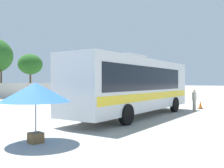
{
  "coord_description": "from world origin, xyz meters",
  "views": [
    {
      "loc": [
        -12.42,
        -9.7,
        2.1
      ],
      "look_at": [
        1.59,
        1.64,
        1.98
      ],
      "focal_mm": 41.34,
      "sensor_mm": 36.0,
      "label": 1
    }
  ],
  "objects_px": {
    "coach_bus_silver_yellow": "(134,84)",
    "utility_pole_near": "(1,69)",
    "vendor_umbrella_near_gate_blue": "(36,93)",
    "roadside_tree_right": "(30,64)",
    "attendant_by_bus_door": "(194,99)",
    "traffic_cone_on_apron": "(200,105)"
  },
  "relations": [
    {
      "from": "coach_bus_silver_yellow",
      "to": "attendant_by_bus_door",
      "type": "xyz_separation_m",
      "value": [
        5.51,
        -1.63,
        -1.09
      ]
    },
    {
      "from": "attendant_by_bus_door",
      "to": "traffic_cone_on_apron",
      "type": "distance_m",
      "value": 1.71
    },
    {
      "from": "roadside_tree_right",
      "to": "traffic_cone_on_apron",
      "type": "bearing_deg",
      "value": -99.86
    },
    {
      "from": "vendor_umbrella_near_gate_blue",
      "to": "traffic_cone_on_apron",
      "type": "bearing_deg",
      "value": -1.04
    },
    {
      "from": "coach_bus_silver_yellow",
      "to": "vendor_umbrella_near_gate_blue",
      "type": "height_order",
      "value": "coach_bus_silver_yellow"
    },
    {
      "from": "attendant_by_bus_door",
      "to": "vendor_umbrella_near_gate_blue",
      "type": "distance_m",
      "value": 13.44
    },
    {
      "from": "coach_bus_silver_yellow",
      "to": "utility_pole_near",
      "type": "xyz_separation_m",
      "value": [
        4.8,
        25.29,
        1.95
      ]
    },
    {
      "from": "coach_bus_silver_yellow",
      "to": "vendor_umbrella_near_gate_blue",
      "type": "xyz_separation_m",
      "value": [
        -7.9,
        -1.23,
        -0.25
      ]
    },
    {
      "from": "coach_bus_silver_yellow",
      "to": "attendant_by_bus_door",
      "type": "relative_size",
      "value": 7.51
    },
    {
      "from": "vendor_umbrella_near_gate_blue",
      "to": "utility_pole_near",
      "type": "distance_m",
      "value": 29.49
    },
    {
      "from": "vendor_umbrella_near_gate_blue",
      "to": "utility_pole_near",
      "type": "bearing_deg",
      "value": 64.41
    },
    {
      "from": "coach_bus_silver_yellow",
      "to": "roadside_tree_right",
      "type": "height_order",
      "value": "roadside_tree_right"
    },
    {
      "from": "attendant_by_bus_door",
      "to": "vendor_umbrella_near_gate_blue",
      "type": "relative_size",
      "value": 0.65
    },
    {
      "from": "utility_pole_near",
      "to": "roadside_tree_right",
      "type": "distance_m",
      "value": 9.31
    },
    {
      "from": "attendant_by_bus_door",
      "to": "utility_pole_near",
      "type": "xyz_separation_m",
      "value": [
        -0.71,
        26.92,
        3.03
      ]
    },
    {
      "from": "coach_bus_silver_yellow",
      "to": "attendant_by_bus_door",
      "type": "bearing_deg",
      "value": -16.52
    },
    {
      "from": "vendor_umbrella_near_gate_blue",
      "to": "roadside_tree_right",
      "type": "height_order",
      "value": "roadside_tree_right"
    },
    {
      "from": "vendor_umbrella_near_gate_blue",
      "to": "utility_pole_near",
      "type": "relative_size",
      "value": 0.32
    },
    {
      "from": "utility_pole_near",
      "to": "roadside_tree_right",
      "type": "height_order",
      "value": "utility_pole_near"
    },
    {
      "from": "vendor_umbrella_near_gate_blue",
      "to": "coach_bus_silver_yellow",
      "type": "bearing_deg",
      "value": 8.88
    },
    {
      "from": "utility_pole_near",
      "to": "roadside_tree_right",
      "type": "bearing_deg",
      "value": 32.02
    },
    {
      "from": "traffic_cone_on_apron",
      "to": "coach_bus_silver_yellow",
      "type": "bearing_deg",
      "value": 168.04
    }
  ]
}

